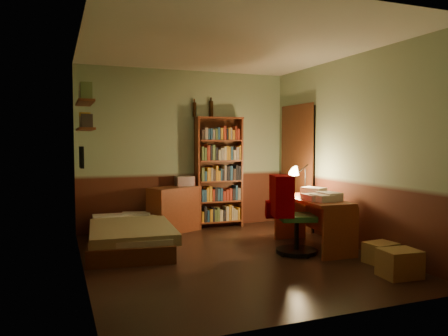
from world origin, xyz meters
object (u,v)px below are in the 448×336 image
object	(u,v)px
cardboard_box_a	(400,263)
dresser	(174,209)
cardboard_box_b	(381,253)
desk	(313,223)
bed	(129,227)
desk_lamp	(305,170)
office_chair	(297,216)
bookshelf	(219,172)
mini_stereo	(185,181)

from	to	relation	value
cardboard_box_a	dresser	bearing A→B (deg)	117.48
cardboard_box_b	desk	bearing A→B (deg)	110.77
bed	cardboard_box_a	bearing A→B (deg)	-36.15
cardboard_box_b	desk_lamp	bearing A→B (deg)	93.23
bed	office_chair	distance (m)	2.25
bookshelf	cardboard_box_b	world-z (taller)	bookshelf
bed	cardboard_box_a	size ratio (longest dim) A/B	4.78
bookshelf	office_chair	size ratio (longest dim) A/B	1.90
office_chair	cardboard_box_a	distance (m)	1.40
bookshelf	cardboard_box_a	xyz separation A→B (m)	(0.84, -3.23, -0.77)
desk_lamp	office_chair	bearing A→B (deg)	-137.12
bed	bookshelf	world-z (taller)	bookshelf
mini_stereo	cardboard_box_a	distance (m)	3.62
desk_lamp	mini_stereo	bearing A→B (deg)	131.94
desk	office_chair	distance (m)	0.42
dresser	cardboard_box_b	size ratio (longest dim) A/B	2.33
bed	desk	bearing A→B (deg)	-14.36
dresser	cardboard_box_a	size ratio (longest dim) A/B	2.04
mini_stereo	cardboard_box_b	xyz separation A→B (m)	(1.61, -2.76, -0.67)
cardboard_box_a	bookshelf	bearing A→B (deg)	104.52
bookshelf	desk_lamp	world-z (taller)	bookshelf
cardboard_box_b	mini_stereo	bearing A→B (deg)	120.29
cardboard_box_a	cardboard_box_b	distance (m)	0.54
desk	cardboard_box_b	distance (m)	1.01
bookshelf	desk_lamp	bearing A→B (deg)	-46.84
bookshelf	cardboard_box_a	world-z (taller)	bookshelf
desk_lamp	cardboard_box_b	distance (m)	1.79
bed	bookshelf	xyz separation A→B (m)	(1.63, 0.88, 0.64)
bed	mini_stereo	bearing A→B (deg)	48.81
bed	desk	world-z (taller)	desk
dresser	desk	world-z (taller)	dresser
desk	office_chair	xyz separation A→B (m)	(-0.36, -0.17, 0.15)
mini_stereo	bookshelf	xyz separation A→B (m)	(0.59, -0.04, 0.13)
bookshelf	desk_lamp	distance (m)	1.50
dresser	desk	bearing A→B (deg)	-73.35
desk	mini_stereo	bearing A→B (deg)	127.18
bookshelf	office_chair	distance (m)	2.05
desk	desk_lamp	distance (m)	0.96
dresser	cardboard_box_b	bearing A→B (deg)	-79.35
office_chair	mini_stereo	bearing A→B (deg)	130.85
mini_stereo	cardboard_box_a	world-z (taller)	mini_stereo
office_chair	desk_lamp	bearing A→B (deg)	69.06
desk	cardboard_box_a	bearing A→B (deg)	-80.93
office_chair	cardboard_box_a	bearing A→B (deg)	-51.09
bookshelf	mini_stereo	bearing A→B (deg)	-179.41
desk_lamp	cardboard_box_b	xyz separation A→B (m)	(0.09, -1.55, -0.89)
desk_lamp	office_chair	world-z (taller)	desk_lamp
cardboard_box_a	cardboard_box_b	bearing A→B (deg)	69.38
office_chair	dresser	bearing A→B (deg)	137.23
bed	dresser	size ratio (longest dim) A/B	2.34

